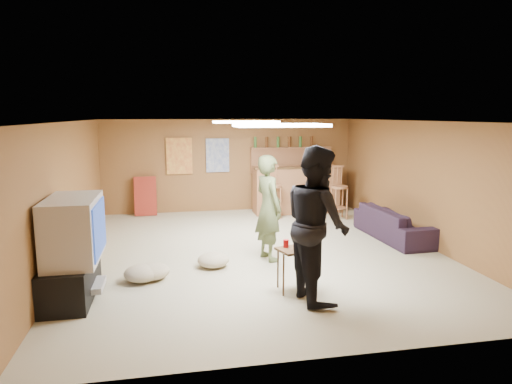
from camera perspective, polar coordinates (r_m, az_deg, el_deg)
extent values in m
plane|color=tan|center=(7.84, 0.28, -7.46)|extent=(7.00, 7.00, 0.00)
cube|color=silver|center=(7.49, 0.29, 8.83)|extent=(6.00, 7.00, 0.02)
cube|color=brown|center=(11.01, -3.28, 3.35)|extent=(6.00, 0.02, 2.20)
cube|color=brown|center=(4.29, 9.52, -6.84)|extent=(6.00, 0.02, 2.20)
cube|color=brown|center=(7.60, -22.47, -0.23)|extent=(0.02, 7.00, 2.20)
cube|color=brown|center=(8.68, 20.09, 1.07)|extent=(0.02, 7.00, 2.20)
cube|color=black|center=(6.33, -22.13, -10.07)|extent=(0.55, 1.30, 0.50)
cube|color=#B2B2B7|center=(6.32, -20.08, -10.93)|extent=(0.35, 0.50, 0.08)
cube|color=#B2B2B7|center=(6.13, -21.87, -4.34)|extent=(0.60, 1.10, 0.80)
cube|color=navy|center=(6.08, -18.99, -4.28)|extent=(0.02, 0.95, 0.65)
cube|color=brown|center=(10.86, 5.01, 0.31)|extent=(2.00, 0.60, 1.10)
cube|color=#3C2613|center=(10.55, 5.43, 3.04)|extent=(2.10, 0.12, 0.05)
cube|color=brown|center=(11.18, 4.45, 5.49)|extent=(2.00, 0.18, 0.05)
cube|color=brown|center=(11.22, 4.40, 3.97)|extent=(2.00, 0.14, 0.60)
cube|color=#BF3F26|center=(10.85, -9.57, 4.46)|extent=(0.60, 0.03, 0.85)
cube|color=#334C99|center=(10.91, -4.83, 4.59)|extent=(0.55, 0.03, 0.80)
cube|color=maroon|center=(10.82, -13.65, -0.50)|extent=(0.50, 0.26, 0.91)
cube|color=white|center=(6.03, 3.11, 8.32)|extent=(1.20, 0.60, 0.04)
cube|color=white|center=(8.67, -1.27, 8.74)|extent=(1.20, 0.60, 0.04)
imported|color=#4F5B34|center=(7.25, 1.58, -1.99)|extent=(0.56, 0.71, 1.69)
imported|color=black|center=(5.72, 7.62, -3.95)|extent=(0.81, 1.00, 1.94)
imported|color=black|center=(8.98, 17.01, -3.77)|extent=(0.84, 2.00, 0.58)
cube|color=#3C2613|center=(6.12, 4.94, -9.63)|extent=(0.53, 0.47, 0.58)
cylinder|color=red|center=(6.06, 3.77, -6.44)|extent=(0.08, 0.08, 0.10)
cylinder|color=red|center=(5.98, 5.85, -6.62)|extent=(0.09, 0.09, 0.12)
cylinder|color=navy|center=(6.14, 5.96, -6.19)|extent=(0.11, 0.11, 0.12)
ellipsoid|color=tan|center=(6.73, -12.88, -9.63)|extent=(0.57, 0.57, 0.23)
ellipsoid|color=tan|center=(7.10, -5.36, -8.45)|extent=(0.63, 0.63, 0.22)
ellipsoid|color=tan|center=(6.69, -14.05, -9.81)|extent=(0.64, 0.64, 0.23)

